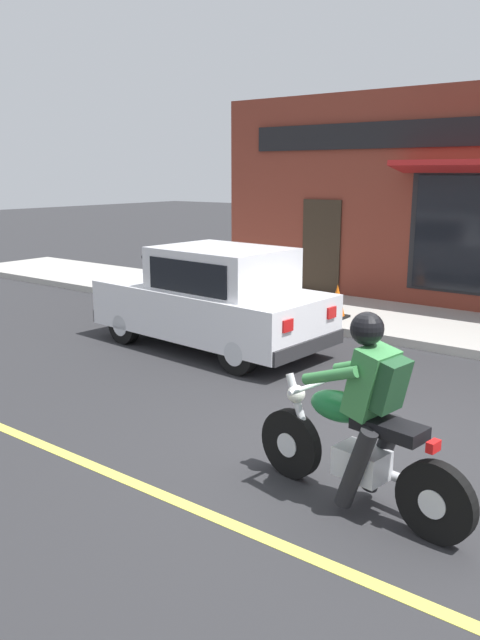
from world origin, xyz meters
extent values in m
plane|color=#2B2B2D|center=(0.00, 0.00, 0.00)|extent=(80.00, 80.00, 0.00)
cube|color=#ADAAA3|center=(5.08, 3.00, 0.07)|extent=(2.60, 22.00, 0.14)
cube|color=#D1C64C|center=(-1.80, 3.00, 0.00)|extent=(0.12, 19.80, 0.01)
cube|color=maroon|center=(6.63, 1.47, 2.10)|extent=(0.50, 10.77, 4.20)
cube|color=#2D2319|center=(6.36, 4.43, 1.05)|extent=(0.04, 0.90, 2.10)
cube|color=black|center=(6.35, 1.47, 3.35)|extent=(0.06, 9.15, 0.50)
cylinder|color=black|center=(-0.85, 0.56, 0.31)|extent=(0.19, 0.63, 0.62)
cylinder|color=silver|center=(-0.85, 0.56, 0.31)|extent=(0.15, 0.23, 0.22)
cylinder|color=black|center=(-1.07, -0.82, 0.31)|extent=(0.19, 0.63, 0.62)
cylinder|color=silver|center=(-1.07, -0.82, 0.31)|extent=(0.15, 0.23, 0.22)
cube|color=silver|center=(-0.97, -0.18, 0.39)|extent=(0.34, 0.44, 0.24)
ellipsoid|color=#196B33|center=(-0.93, 0.07, 0.80)|extent=(0.38, 0.56, 0.24)
cube|color=black|center=(-1.00, -0.41, 0.76)|extent=(0.34, 0.59, 0.10)
cylinder|color=silver|center=(-0.87, 0.46, 0.62)|extent=(0.12, 0.33, 0.68)
cylinder|color=silver|center=(-0.89, 0.34, 0.91)|extent=(0.56, 0.13, 0.04)
sphere|color=silver|center=(-0.86, 0.51, 0.79)|extent=(0.16, 0.16, 0.16)
cylinder|color=silver|center=(-0.87, -0.60, 0.29)|extent=(0.16, 0.56, 0.08)
cube|color=red|center=(-1.06, -0.77, 0.73)|extent=(0.13, 0.08, 0.08)
cylinder|color=black|center=(-1.15, -0.22, 0.43)|extent=(0.19, 0.37, 0.71)
cylinder|color=black|center=(-0.80, -0.28, 0.43)|extent=(0.19, 0.37, 0.71)
cube|color=#387F42|center=(-0.97, -0.23, 1.08)|extent=(0.39, 0.38, 0.57)
cylinder|color=#387F42|center=(-1.13, 0.04, 1.12)|extent=(0.17, 0.53, 0.26)
cylinder|color=#387F42|center=(-0.74, -0.02, 1.12)|extent=(0.17, 0.53, 0.26)
sphere|color=black|center=(-0.96, -0.17, 1.49)|extent=(0.26, 0.26, 0.26)
cube|color=#1E4728|center=(-1.00, -0.39, 1.10)|extent=(0.31, 0.28, 0.42)
cylinder|color=black|center=(1.33, 5.08, 0.30)|extent=(0.22, 0.61, 0.60)
cylinder|color=silver|center=(1.33, 5.08, 0.30)|extent=(0.22, 0.34, 0.33)
cylinder|color=black|center=(2.77, 4.98, 0.30)|extent=(0.22, 0.61, 0.60)
cylinder|color=silver|center=(2.77, 4.98, 0.30)|extent=(0.22, 0.34, 0.33)
cylinder|color=black|center=(1.16, 2.69, 0.30)|extent=(0.22, 0.61, 0.60)
cylinder|color=silver|center=(1.16, 2.69, 0.30)|extent=(0.22, 0.34, 0.33)
cylinder|color=black|center=(2.60, 2.59, 0.30)|extent=(0.22, 0.61, 0.60)
cylinder|color=silver|center=(2.60, 2.59, 0.30)|extent=(0.22, 0.34, 0.33)
cube|color=silver|center=(1.96, 3.83, 0.60)|extent=(1.89, 3.80, 0.70)
cube|color=silver|center=(1.95, 3.58, 1.24)|extent=(1.57, 1.99, 0.66)
cube|color=black|center=(2.01, 4.45, 1.19)|extent=(1.35, 0.44, 0.51)
cube|color=black|center=(1.22, 3.63, 1.22)|extent=(0.13, 1.52, 0.46)
cube|color=black|center=(2.67, 3.53, 1.22)|extent=(0.13, 1.52, 0.46)
cube|color=silver|center=(1.59, 5.72, 0.72)|extent=(0.24, 0.06, 0.14)
cube|color=red|center=(1.33, 2.01, 0.74)|extent=(0.20, 0.05, 0.16)
cube|color=silver|center=(2.60, 5.65, 0.72)|extent=(0.24, 0.06, 0.14)
cube|color=red|center=(2.34, 1.94, 0.74)|extent=(0.20, 0.05, 0.16)
cube|color=#28282B|center=(2.09, 5.66, 0.35)|extent=(1.61, 0.23, 0.20)
cube|color=#28282B|center=(1.84, 2.01, 0.35)|extent=(1.61, 0.23, 0.20)
cube|color=black|center=(4.42, 2.97, 0.16)|extent=(0.36, 0.36, 0.04)
cone|color=orange|center=(4.42, 2.97, 0.46)|extent=(0.28, 0.28, 0.56)
cylinder|color=white|center=(4.42, 2.97, 0.48)|extent=(0.20, 0.20, 0.08)
camera|label=1|loc=(-5.19, -2.17, 2.64)|focal=35.00mm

